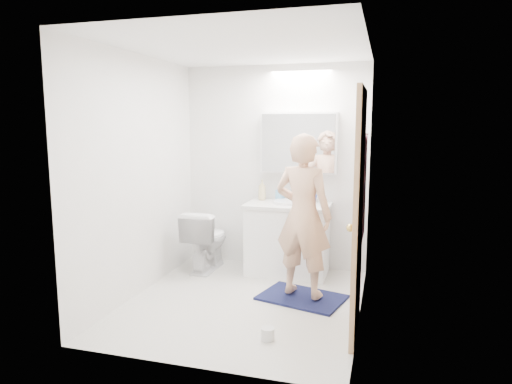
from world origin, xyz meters
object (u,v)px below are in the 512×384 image
(toothbrush_cup, at_px, (313,199))
(toilet_paper_roll, at_px, (268,334))
(vanity_cabinet, at_px, (288,240))
(toilet, at_px, (206,239))
(person, at_px, (303,216))
(soap_bottle_b, at_px, (280,193))
(soap_bottle_a, at_px, (262,190))
(medicine_cabinet, at_px, (299,143))

(toothbrush_cup, height_order, toilet_paper_roll, toothbrush_cup)
(vanity_cabinet, height_order, toilet, vanity_cabinet)
(person, xyz_separation_m, soap_bottle_b, (-0.44, 0.91, 0.07))
(vanity_cabinet, height_order, toothbrush_cup, toothbrush_cup)
(toilet, height_order, toilet_paper_roll, toilet)
(vanity_cabinet, height_order, soap_bottle_b, soap_bottle_b)
(person, xyz_separation_m, soap_bottle_a, (-0.65, 0.88, 0.10))
(toilet, relative_size, person, 0.46)
(vanity_cabinet, relative_size, medicine_cabinet, 1.02)
(toilet, xyz_separation_m, toothbrush_cup, (1.22, 0.28, 0.50))
(medicine_cabinet, xyz_separation_m, toilet, (-1.03, -0.33, -1.14))
(medicine_cabinet, relative_size, toilet_paper_roll, 8.00)
(vanity_cabinet, relative_size, person, 0.57)
(toilet, xyz_separation_m, soap_bottle_a, (0.61, 0.27, 0.58))
(person, relative_size, toothbrush_cup, 16.35)
(soap_bottle_b, height_order, toothbrush_cup, soap_bottle_b)
(vanity_cabinet, relative_size, toilet, 1.25)
(toilet, distance_m, soap_bottle_a, 0.88)
(toothbrush_cup, bearing_deg, soap_bottle_a, -179.06)
(vanity_cabinet, xyz_separation_m, soap_bottle_a, (-0.35, 0.15, 0.55))
(person, bearing_deg, toilet, -11.25)
(medicine_cabinet, relative_size, toilet, 1.22)
(medicine_cabinet, relative_size, person, 0.56)
(medicine_cabinet, relative_size, soap_bottle_a, 3.59)
(person, bearing_deg, vanity_cabinet, -52.79)
(medicine_cabinet, distance_m, soap_bottle_a, 0.70)
(vanity_cabinet, bearing_deg, toothbrush_cup, 31.59)
(toilet, height_order, soap_bottle_a, soap_bottle_a)
(vanity_cabinet, height_order, soap_bottle_a, soap_bottle_a)
(toilet_paper_roll, bearing_deg, toothbrush_cup, 87.91)
(vanity_cabinet, relative_size, soap_bottle_b, 4.76)
(soap_bottle_a, xyz_separation_m, toilet_paper_roll, (0.54, -1.81, -0.89))
(vanity_cabinet, distance_m, toilet_paper_roll, 1.71)
(medicine_cabinet, relative_size, toothbrush_cup, 9.08)
(soap_bottle_b, bearing_deg, medicine_cabinet, 8.20)
(soap_bottle_b, relative_size, toothbrush_cup, 1.95)
(toothbrush_cup, distance_m, toilet_paper_roll, 2.00)
(vanity_cabinet, distance_m, soap_bottle_b, 0.57)
(vanity_cabinet, bearing_deg, soap_bottle_a, 156.71)
(vanity_cabinet, relative_size, toilet_paper_roll, 8.18)
(soap_bottle_b, bearing_deg, toothbrush_cup, -2.91)
(medicine_cabinet, bearing_deg, vanity_cabinet, -109.52)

